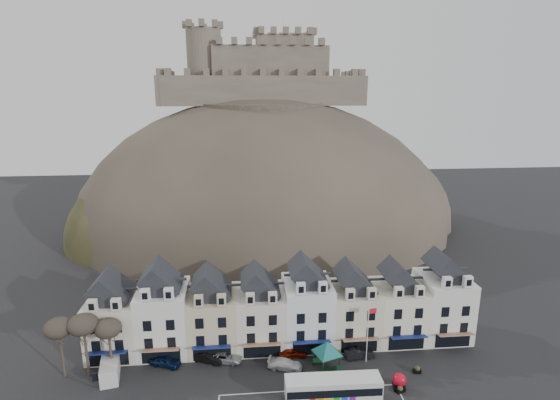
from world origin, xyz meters
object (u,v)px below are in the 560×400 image
(bus, at_px, (333,388))
(car_black, at_px, (208,357))
(car_maroon, at_px, (292,352))
(bus_shelter, at_px, (327,348))
(red_buoy, at_px, (399,381))
(car_navy, at_px, (165,361))
(car_white, at_px, (285,364))
(flagpole, at_px, (368,331))
(car_silver, at_px, (225,357))
(car_charcoal, at_px, (360,353))
(white_van, at_px, (110,369))

(bus, distance_m, car_black, 17.90)
(car_black, xyz_separation_m, car_maroon, (11.60, 0.00, -0.06))
(bus_shelter, bearing_deg, red_buoy, -49.40)
(car_navy, height_order, car_white, car_navy)
(flagpole, xyz_separation_m, car_white, (-11.25, -0.51, -4.00))
(bus, xyz_separation_m, bus_shelter, (0.50, 6.22, 1.34))
(bus_shelter, bearing_deg, flagpole, -9.22)
(flagpole, relative_size, car_navy, 1.95)
(car_navy, bearing_deg, car_white, -76.94)
(car_navy, xyz_separation_m, car_white, (15.90, -2.05, -0.05))
(red_buoy, relative_size, car_black, 0.47)
(flagpole, bearing_deg, car_white, -177.38)
(car_silver, height_order, car_white, car_white)
(car_silver, bearing_deg, car_maroon, -78.19)
(red_buoy, height_order, car_black, red_buoy)
(car_white, distance_m, car_charcoal, 10.59)
(bus, distance_m, red_buoy, 8.81)
(car_black, bearing_deg, bus_shelter, -77.83)
(bus_shelter, xyz_separation_m, car_black, (-15.80, 3.01, -2.38))
(car_silver, relative_size, car_charcoal, 1.12)
(car_black, distance_m, car_silver, 2.29)
(bus, distance_m, car_white, 8.46)
(white_van, relative_size, car_white, 1.16)
(bus, bearing_deg, car_black, 150.28)
(car_navy, relative_size, car_maroon, 1.06)
(red_buoy, distance_m, car_black, 25.18)
(bus_shelter, distance_m, car_maroon, 5.71)
(car_navy, bearing_deg, red_buoy, -83.44)
(bus, relative_size, car_charcoal, 2.72)
(car_black, bearing_deg, white_van, 122.63)
(white_van, relative_size, car_navy, 1.27)
(car_white, bearing_deg, car_navy, 98.70)
(car_charcoal, bearing_deg, car_silver, 80.97)
(bus_shelter, relative_size, car_black, 1.33)
(bus, height_order, bus_shelter, bus_shelter)
(car_silver, bearing_deg, red_buoy, -98.34)
(car_charcoal, bearing_deg, car_black, 80.92)
(red_buoy, bearing_deg, car_charcoal, 115.28)
(white_van, xyz_separation_m, car_maroon, (23.90, 2.10, -0.47))
(flagpole, relative_size, car_black, 1.82)
(bus, bearing_deg, red_buoy, 11.18)
(bus, xyz_separation_m, car_charcoal, (5.50, 8.19, -1.08))
(bus, relative_size, car_silver, 2.43)
(car_silver, xyz_separation_m, car_maroon, (9.31, 0.13, 0.01))
(car_white, bearing_deg, car_black, 92.42)
(car_navy, height_order, car_black, car_black)
(car_black, bearing_deg, car_navy, 117.55)
(car_navy, bearing_deg, flagpole, -72.83)
(red_buoy, height_order, car_silver, red_buoy)
(bus, bearing_deg, car_silver, 146.42)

